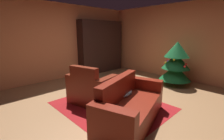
{
  "coord_description": "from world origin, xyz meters",
  "views": [
    {
      "loc": [
        2.53,
        -2.68,
        1.61
      ],
      "look_at": [
        -0.15,
        -0.09,
        0.73
      ],
      "focal_mm": 25.39,
      "sensor_mm": 36.0,
      "label": 1
    }
  ],
  "objects": [
    {
      "name": "couch_red",
      "position": [
        0.85,
        -0.59,
        0.29
      ],
      "size": [
        1.22,
        1.88,
        0.82
      ],
      "color": "maroon",
      "rests_on": "ground"
    },
    {
      "name": "area_rug",
      "position": [
        0.15,
        -0.39,
        0.0
      ],
      "size": [
        2.35,
        1.97,
        0.01
      ],
      "primitive_type": "cube",
      "color": "maroon",
      "rests_on": "ground"
    },
    {
      "name": "decorated_tree",
      "position": [
        0.45,
        2.08,
        0.7
      ],
      "size": [
        0.94,
        0.94,
        1.36
      ],
      "color": "brown",
      "rests_on": "ground"
    },
    {
      "name": "armchair_red",
      "position": [
        -0.27,
        -0.64,
        0.32
      ],
      "size": [
        1.15,
        0.88,
        0.91
      ],
      "color": "maroon",
      "rests_on": "ground"
    },
    {
      "name": "wall_back",
      "position": [
        0.0,
        2.86,
        1.3
      ],
      "size": [
        5.58,
        0.06,
        2.59
      ],
      "primitive_type": "cube",
      "color": "#D68150",
      "rests_on": "ground"
    },
    {
      "name": "ground_plane",
      "position": [
        0.0,
        0.0,
        0.0
      ],
      "size": [
        6.79,
        6.79,
        0.0
      ],
      "primitive_type": "plane",
      "color": "#966A43"
    },
    {
      "name": "book_stack_on_table",
      "position": [
        0.27,
        -0.5,
        0.51
      ],
      "size": [
        0.23,
        0.18,
        0.13
      ],
      "color": "#3B558B",
      "rests_on": "coffee_table"
    },
    {
      "name": "wall_left",
      "position": [
        -2.76,
        0.0,
        1.3
      ],
      "size": [
        0.06,
        5.78,
        2.59
      ],
      "primitive_type": "cube",
      "color": "#D68150",
      "rests_on": "ground"
    },
    {
      "name": "bottle_on_table",
      "position": [
        0.3,
        -0.28,
        0.54
      ],
      "size": [
        0.07,
        0.07,
        0.26
      ],
      "color": "#5B1E1A",
      "rests_on": "coffee_table"
    },
    {
      "name": "bookshelf_unit",
      "position": [
        -2.48,
        1.69,
        1.02
      ],
      "size": [
        0.39,
        2.02,
        2.08
      ],
      "color": "black",
      "rests_on": "ground"
    },
    {
      "name": "coffee_table",
      "position": [
        0.32,
        -0.49,
        0.4
      ],
      "size": [
        0.74,
        0.74,
        0.44
      ],
      "color": "black",
      "rests_on": "ground"
    }
  ]
}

